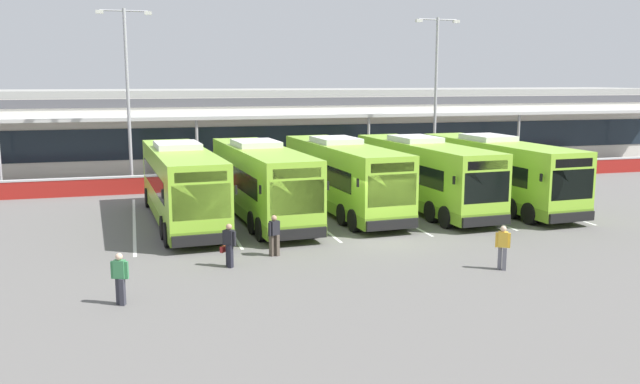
# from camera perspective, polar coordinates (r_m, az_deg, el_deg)

# --- Properties ---
(ground_plane) EXTENTS (200.00, 200.00, 0.00)m
(ground_plane) POSITION_cam_1_polar(r_m,az_deg,el_deg) (29.27, 5.50, -3.85)
(ground_plane) COLOR #605E5B
(terminal_building) EXTENTS (70.00, 13.00, 6.00)m
(terminal_building) POSITION_cam_1_polar(r_m,az_deg,el_deg) (54.55, -4.73, 5.61)
(terminal_building) COLOR beige
(terminal_building) RESTS_ON ground
(red_barrier_wall) EXTENTS (60.00, 0.40, 1.10)m
(red_barrier_wall) POSITION_cam_1_polar(r_m,az_deg,el_deg) (42.76, -1.50, 1.22)
(red_barrier_wall) COLOR maroon
(red_barrier_wall) RESTS_ON ground
(coach_bus_leftmost) EXTENTS (3.50, 12.28, 3.78)m
(coach_bus_leftmost) POSITION_cam_1_polar(r_m,az_deg,el_deg) (32.40, -11.78, 0.52)
(coach_bus_leftmost) COLOR #8CC633
(coach_bus_leftmost) RESTS_ON ground
(coach_bus_left_centre) EXTENTS (3.50, 12.28, 3.78)m
(coach_bus_left_centre) POSITION_cam_1_polar(r_m,az_deg,el_deg) (32.85, -5.06, 0.81)
(coach_bus_left_centre) COLOR #8CC633
(coach_bus_left_centre) RESTS_ON ground
(coach_bus_centre) EXTENTS (3.50, 12.28, 3.78)m
(coach_bus_centre) POSITION_cam_1_polar(r_m,az_deg,el_deg) (34.50, 1.92, 1.26)
(coach_bus_centre) COLOR #8CC633
(coach_bus_centre) RESTS_ON ground
(coach_bus_right_centre) EXTENTS (3.50, 12.28, 3.78)m
(coach_bus_right_centre) POSITION_cam_1_polar(r_m,az_deg,el_deg) (35.64, 8.79, 1.42)
(coach_bus_right_centre) COLOR #8CC633
(coach_bus_right_centre) RESTS_ON ground
(coach_bus_rightmost) EXTENTS (3.50, 12.28, 3.78)m
(coach_bus_rightmost) POSITION_cam_1_polar(r_m,az_deg,el_deg) (37.29, 14.87, 1.57)
(coach_bus_rightmost) COLOR #8CC633
(coach_bus_rightmost) RESTS_ON ground
(bay_stripe_far_west) EXTENTS (0.14, 13.00, 0.01)m
(bay_stripe_far_west) POSITION_cam_1_polar(r_m,az_deg,el_deg) (33.22, -15.61, -2.54)
(bay_stripe_far_west) COLOR silver
(bay_stripe_far_west) RESTS_ON ground
(bay_stripe_west) EXTENTS (0.14, 13.00, 0.01)m
(bay_stripe_west) POSITION_cam_1_polar(r_m,az_deg,el_deg) (33.47, -8.41, -2.20)
(bay_stripe_west) COLOR silver
(bay_stripe_west) RESTS_ON ground
(bay_stripe_mid_west) EXTENTS (0.14, 13.00, 0.01)m
(bay_stripe_mid_west) POSITION_cam_1_polar(r_m,az_deg,el_deg) (34.23, -1.42, -1.83)
(bay_stripe_mid_west) COLOR silver
(bay_stripe_mid_west) RESTS_ON ground
(bay_stripe_centre) EXTENTS (0.14, 13.00, 0.01)m
(bay_stripe_centre) POSITION_cam_1_polar(r_m,az_deg,el_deg) (35.48, 5.17, -1.46)
(bay_stripe_centre) COLOR silver
(bay_stripe_centre) RESTS_ON ground
(bay_stripe_mid_east) EXTENTS (0.14, 13.00, 0.01)m
(bay_stripe_mid_east) POSITION_cam_1_polar(r_m,az_deg,el_deg) (37.16, 11.24, -1.10)
(bay_stripe_mid_east) COLOR silver
(bay_stripe_mid_east) RESTS_ON ground
(bay_stripe_east) EXTENTS (0.14, 13.00, 0.01)m
(bay_stripe_east) POSITION_cam_1_polar(r_m,az_deg,el_deg) (39.22, 16.72, -0.76)
(bay_stripe_east) COLOR silver
(bay_stripe_east) RESTS_ON ground
(pedestrian_with_handbag) EXTENTS (0.57, 0.57, 1.62)m
(pedestrian_with_handbag) POSITION_cam_1_polar(r_m,az_deg,el_deg) (24.60, -7.80, -4.44)
(pedestrian_with_handbag) COLOR black
(pedestrian_with_handbag) RESTS_ON ground
(pedestrian_in_dark_coat) EXTENTS (0.51, 0.36, 1.62)m
(pedestrian_in_dark_coat) POSITION_cam_1_polar(r_m,az_deg,el_deg) (25.93, -3.94, -3.61)
(pedestrian_in_dark_coat) COLOR #4C4238
(pedestrian_in_dark_coat) RESTS_ON ground
(pedestrian_near_bin) EXTENTS (0.53, 0.39, 1.62)m
(pedestrian_near_bin) POSITION_cam_1_polar(r_m,az_deg,el_deg) (21.27, -16.75, -6.97)
(pedestrian_near_bin) COLOR #33333D
(pedestrian_near_bin) RESTS_ON ground
(pedestrian_approaching_bus) EXTENTS (0.51, 0.41, 1.62)m
(pedestrian_approaching_bus) POSITION_cam_1_polar(r_m,az_deg,el_deg) (24.93, 15.36, -4.48)
(pedestrian_approaching_bus) COLOR slate
(pedestrian_approaching_bus) RESTS_ON ground
(lamp_post_west) EXTENTS (3.24, 0.28, 11.00)m
(lamp_post_west) POSITION_cam_1_polar(r_m,az_deg,el_deg) (42.77, -16.15, 8.57)
(lamp_post_west) COLOR #9E9EA3
(lamp_post_west) RESTS_ON ground
(lamp_post_centre) EXTENTS (3.24, 0.28, 11.00)m
(lamp_post_centre) POSITION_cam_1_polar(r_m,az_deg,el_deg) (47.78, 9.89, 8.87)
(lamp_post_centre) COLOR #9E9EA3
(lamp_post_centre) RESTS_ON ground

